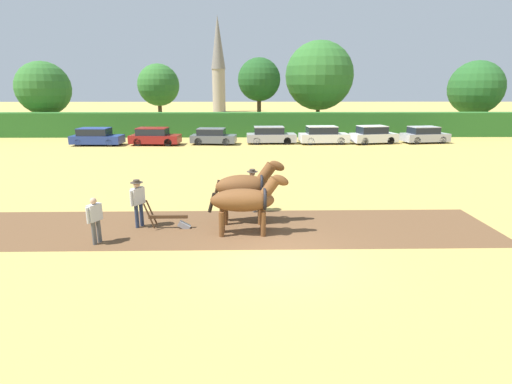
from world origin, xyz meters
TOP-DOWN VIEW (x-y plane):
  - ground_plane at (0.00, 0.00)m, footprint 240.00×240.00m
  - plowed_furrow_strip at (-5.08, 2.61)m, footprint 26.33×4.34m
  - hedgerow at (0.00, 30.07)m, footprint 62.12×1.94m
  - tree_far_left at (-23.15, 33.32)m, footprint 5.67×5.67m
  - tree_left at (-11.23, 35.30)m, footprint 4.64×4.64m
  - tree_center_left at (0.05, 33.10)m, footprint 4.56×4.56m
  - tree_center at (6.80, 35.00)m, footprint 7.56×7.56m
  - tree_center_right at (24.60, 35.00)m, footprint 6.01×6.01m
  - church_spire at (-7.21, 70.35)m, footprint 2.79×2.79m
  - draft_horse_lead_left at (-1.02, 2.02)m, footprint 2.86×0.86m
  - draft_horse_lead_right at (-1.02, 3.26)m, footprint 2.73×0.95m
  - plow at (-3.73, 2.62)m, footprint 1.65×0.46m
  - farmer_at_plow at (-4.96, 2.81)m, footprint 0.45×0.60m
  - farmer_beside_team at (-0.77, 4.60)m, footprint 0.54×0.49m
  - farmer_onlooker_left at (-5.94, 1.20)m, footprint 0.39×0.59m
  - parked_car_far_left at (-14.37, 23.87)m, footprint 4.37×1.97m
  - parked_car_left at (-9.33, 24.00)m, footprint 4.40×2.08m
  - parked_car_center_left at (-4.22, 24.32)m, footprint 4.09×2.04m
  - parked_car_center at (0.92, 24.73)m, footprint 4.45×1.91m
  - parked_car_center_right at (5.63, 24.48)m, footprint 4.43×2.06m
  - parked_car_right at (10.15, 24.56)m, footprint 4.27×2.49m
  - parked_car_far_right at (14.96, 24.94)m, footprint 4.28×2.39m

SIDE VIEW (x-z plane):
  - ground_plane at x=0.00m, z-range 0.00..0.00m
  - plowed_furrow_strip at x=-5.08m, z-range 0.00..0.01m
  - plow at x=-3.73m, z-range -0.24..0.88m
  - parked_car_center_left at x=-4.22m, z-range -0.02..1.40m
  - parked_car_far_right at x=14.96m, z-range -0.03..1.47m
  - parked_car_far_left at x=-14.37m, z-range -0.03..1.48m
  - parked_car_left at x=-9.33m, z-range -0.02..1.49m
  - parked_car_center at x=0.92m, z-range -0.03..1.50m
  - parked_car_center_right at x=5.63m, z-range -0.03..1.56m
  - parked_car_right at x=10.15m, z-range -0.03..1.57m
  - farmer_onlooker_left at x=-5.94m, z-range 0.12..1.69m
  - farmer_at_plow at x=-4.96m, z-range 0.17..1.96m
  - farmer_beside_team at x=-0.77m, z-range 0.17..1.97m
  - hedgerow at x=0.00m, z-range 0.00..2.42m
  - draft_horse_lead_left at x=-1.02m, z-range 0.13..2.35m
  - draft_horse_lead_right at x=-1.02m, z-range 0.18..2.65m
  - tree_far_left at x=-23.15m, z-range 0.96..8.59m
  - tree_center_right at x=24.60m, z-range 0.90..8.72m
  - tree_left at x=-11.23m, z-range 1.38..8.85m
  - tree_center_left at x=0.05m, z-range 1.68..9.66m
  - tree_center at x=6.80m, z-range 1.17..11.09m
  - church_spire at x=-7.21m, z-range 0.42..18.55m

